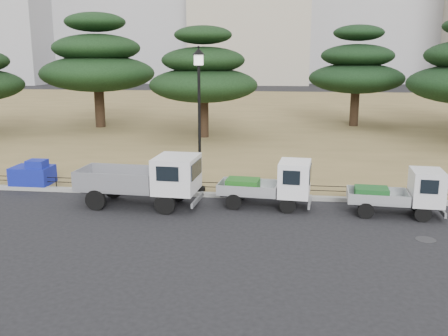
# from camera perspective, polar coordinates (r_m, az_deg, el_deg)

# --- Properties ---
(ground) EXTENTS (220.00, 220.00, 0.00)m
(ground) POSITION_cam_1_polar(r_m,az_deg,el_deg) (16.97, -0.85, -5.77)
(ground) COLOR black
(lawn) EXTENTS (120.00, 56.00, 0.15)m
(lawn) POSITION_cam_1_polar(r_m,az_deg,el_deg) (46.88, 4.41, 6.23)
(lawn) COLOR olive
(lawn) RESTS_ON ground
(curb) EXTENTS (120.00, 0.25, 0.16)m
(curb) POSITION_cam_1_polar(r_m,az_deg,el_deg) (19.40, 0.22, -3.13)
(curb) COLOR gray
(curb) RESTS_ON ground
(truck_large) EXTENTS (4.45, 1.98, 1.90)m
(truck_large) POSITION_cam_1_polar(r_m,az_deg,el_deg) (18.24, -8.93, -1.15)
(truck_large) COLOR black
(truck_large) RESTS_ON ground
(truck_kei_front) EXTENTS (3.37, 1.67, 1.73)m
(truck_kei_front) POSITION_cam_1_polar(r_m,az_deg,el_deg) (18.06, 5.50, -1.83)
(truck_kei_front) COLOR black
(truck_kei_front) RESTS_ON ground
(truck_kei_rear) EXTENTS (3.18, 1.53, 1.62)m
(truck_kei_rear) POSITION_cam_1_polar(r_m,az_deg,el_deg) (18.11, 19.70, -2.66)
(truck_kei_rear) COLOR black
(truck_kei_rear) RESTS_ON ground
(street_lamp) EXTENTS (0.49, 0.49, 5.49)m
(street_lamp) POSITION_cam_1_polar(r_m,az_deg,el_deg) (19.18, -2.87, 8.18)
(street_lamp) COLOR black
(street_lamp) RESTS_ON lawn
(pipe_fence) EXTENTS (38.00, 0.04, 0.40)m
(pipe_fence) POSITION_cam_1_polar(r_m,az_deg,el_deg) (19.45, 0.28, -1.99)
(pipe_fence) COLOR black
(pipe_fence) RESTS_ON lawn
(tarp_pile) EXTENTS (1.59, 1.17, 1.06)m
(tarp_pile) POSITION_cam_1_polar(r_m,az_deg,el_deg) (22.17, -20.99, -0.65)
(tarp_pile) COLOR #1521A3
(tarp_pile) RESTS_ON lawn
(manhole) EXTENTS (0.60, 0.60, 0.01)m
(manhole) POSITION_cam_1_polar(r_m,az_deg,el_deg) (16.24, 22.06, -7.59)
(manhole) COLOR #2D2D30
(manhole) RESTS_ON ground
(pine_west_near) EXTENTS (8.25, 8.25, 8.25)m
(pine_west_near) POSITION_cam_1_polar(r_m,az_deg,el_deg) (38.21, -14.29, 11.66)
(pine_west_near) COLOR black
(pine_west_near) RESTS_ON lawn
(pine_center_left) EXTENTS (6.95, 6.95, 7.07)m
(pine_center_left) POSITION_cam_1_polar(r_m,az_deg,el_deg) (32.41, -2.37, 10.71)
(pine_center_left) COLOR black
(pine_center_left) RESTS_ON lawn
(pine_center_right) EXTENTS (7.00, 7.00, 7.42)m
(pine_center_right) POSITION_cam_1_polar(r_m,az_deg,el_deg) (38.93, 14.93, 10.97)
(pine_center_right) COLOR black
(pine_center_right) RESTS_ON lawn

